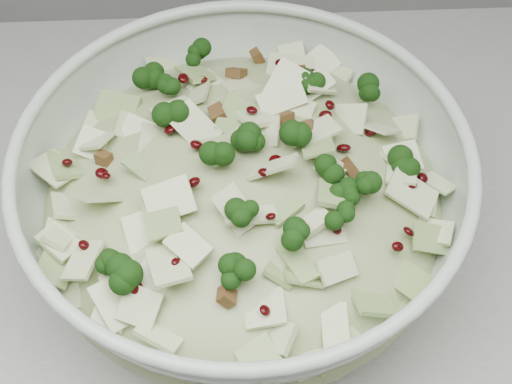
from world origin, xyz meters
TOP-DOWN VIEW (x-y plane):
  - counter at (0.00, 1.70)m, footprint 3.60×0.60m
  - mixing_bowl at (0.19, 1.60)m, footprint 0.52×0.52m
  - salad at (0.19, 1.60)m, footprint 0.48×0.48m

SIDE VIEW (x-z plane):
  - counter at x=0.00m, z-range 0.00..0.90m
  - mixing_bowl at x=0.19m, z-range 0.90..1.06m
  - salad at x=0.19m, z-range 0.93..1.09m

